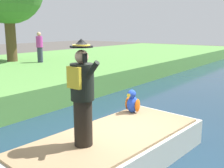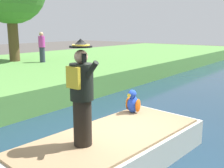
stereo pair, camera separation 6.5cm
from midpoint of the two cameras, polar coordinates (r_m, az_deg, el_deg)
ground_plane at (r=5.90m, az=2.88°, el=-15.79°), size 80.00×80.00×0.00m
canal_water at (r=5.87m, az=2.89°, el=-15.36°), size 7.14×48.00×0.10m
boat at (r=5.42m, az=0.33°, el=-13.62°), size 2.10×4.32×0.61m
person_pirate at (r=4.59m, az=-6.02°, el=-2.07°), size 0.61×0.42×1.85m
parrot_plush at (r=6.55m, az=4.74°, el=-3.97°), size 0.36×0.34×0.57m
person_bystander at (r=14.87m, az=-14.51°, el=7.60°), size 0.34×0.34×1.60m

